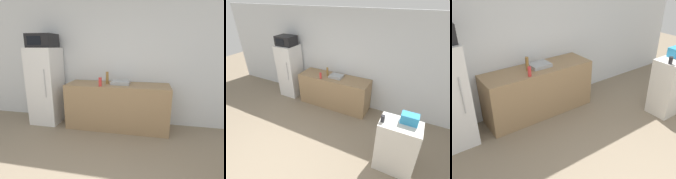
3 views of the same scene
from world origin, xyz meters
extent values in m
plane|color=#7F705B|center=(0.00, 0.00, 0.00)|extent=(14.00, 14.00, 0.00)
cube|color=silver|center=(0.00, 2.83, 1.30)|extent=(8.00, 0.06, 2.60)
cube|color=silver|center=(-1.47, 2.48, 0.79)|extent=(0.58, 0.56, 1.57)
cylinder|color=#B7B7BC|center=(-1.31, 2.18, 0.91)|extent=(0.02, 0.02, 0.55)
cube|color=black|center=(-1.47, 2.48, 1.71)|extent=(0.52, 0.40, 0.27)
cube|color=black|center=(-1.52, 2.28, 1.71)|extent=(0.29, 0.01, 0.16)
cube|color=#937551|center=(0.05, 2.49, 0.44)|extent=(1.98, 0.61, 0.89)
cube|color=#9EA3A8|center=(0.10, 2.51, 0.92)|extent=(0.35, 0.29, 0.06)
cylinder|color=olive|center=(-0.15, 2.49, 1.01)|extent=(0.06, 0.06, 0.24)
cylinder|color=red|center=(-0.23, 2.26, 0.97)|extent=(0.06, 0.06, 0.16)
cube|color=silver|center=(2.01, 1.13, 0.52)|extent=(0.68, 0.43, 1.03)
cube|color=#2D8EC6|center=(2.11, 1.22, 1.11)|extent=(0.27, 0.17, 0.16)
cylinder|color=#232328|center=(1.72, 1.06, 1.09)|extent=(0.07, 0.07, 0.12)
camera|label=1|loc=(0.60, -0.76, 1.59)|focal=28.00mm
camera|label=2|loc=(2.09, -1.29, 2.89)|focal=28.00mm
camera|label=3|loc=(-1.93, -1.02, 2.53)|focal=40.00mm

